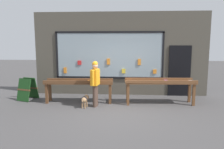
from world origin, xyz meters
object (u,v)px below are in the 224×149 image
Objects in this scene: display_table_left at (79,84)px; small_dog at (85,99)px; sandwich_board_sign at (28,89)px; person_browsing at (95,81)px; display_table_right at (160,84)px.

small_dog is (0.34, -0.64, -0.41)m from display_table_left.
display_table_left is 2.99× the size of sandwich_board_sign.
sandwich_board_sign is at bearing 84.50° from person_browsing.
person_browsing reaches higher than display_table_left.
display_table_right reaches higher than small_dog.
sandwich_board_sign is (-2.42, 0.86, 0.15)m from small_dog.
display_table_left is at bearing -179.89° from display_table_right.
small_dog is at bearing -2.97° from sandwich_board_sign.
display_table_left is 2.11m from sandwich_board_sign.
person_browsing reaches higher than display_table_right.
person_browsing is 0.74m from small_dog.
small_dog is at bearing -166.35° from display_table_right.
display_table_right is (2.98, 0.01, 0.04)m from display_table_left.
person_browsing is at bearing -36.24° from display_table_left.
sandwich_board_sign is (-2.08, 0.22, -0.26)m from display_table_left.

